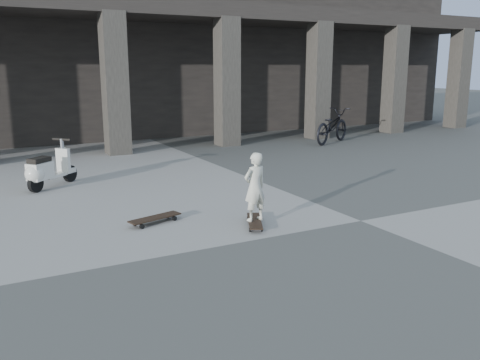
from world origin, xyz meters
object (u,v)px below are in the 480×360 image
skateboard_spare (155,218)px  child (255,187)px  longboard (255,221)px  scooter (44,171)px  bicycle (332,126)px

skateboard_spare → child: child is taller
longboard → scooter: size_ratio=0.76×
skateboard_spare → bicycle: (8.12, 5.83, 0.49)m
bicycle → longboard: bearing=107.7°
longboard → bicycle: size_ratio=0.41×
child → scooter: 4.94m
child → scooter: child is taller
skateboard_spare → longboard: bearing=-47.8°
child → skateboard_spare: bearing=-41.3°
bicycle → child: bearing=107.7°
skateboard_spare → scooter: size_ratio=0.80×
longboard → bicycle: (6.75, 6.69, 0.50)m
scooter → bicycle: 9.70m
longboard → child: size_ratio=0.80×
skateboard_spare → child: bearing=-47.8°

